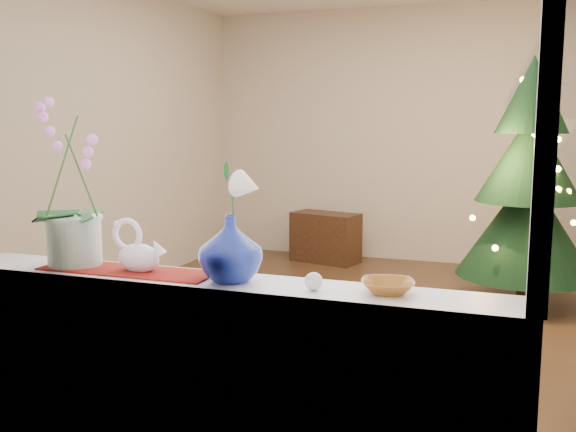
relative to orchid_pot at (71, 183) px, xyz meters
name	(u,v)px	position (x,y,z in m)	size (l,w,h in m)	color
ground	(361,328)	(0.63, 2.36, -1.25)	(5.00, 5.00, 0.00)	#3E2A19
wall_back	(416,136)	(0.63, 4.86, 0.10)	(4.50, 0.10, 2.70)	beige
wall_front	(198,163)	(0.63, -0.14, 0.10)	(4.50, 0.10, 2.70)	beige
wall_left	(93,140)	(-1.62, 2.36, 0.10)	(0.10, 5.00, 2.70)	beige
window_apron	(208,415)	(0.63, -0.10, -0.81)	(2.20, 0.08, 0.88)	white
windowsill	(217,285)	(0.63, -0.01, -0.35)	(2.20, 0.26, 0.04)	white
window_frame	(200,57)	(0.63, -0.11, 0.45)	(2.22, 0.06, 1.60)	white
runner	(127,270)	(0.25, -0.01, -0.33)	(0.70, 0.20, 0.01)	maroon
orchid_pot	(71,183)	(0.00, 0.00, 0.00)	(0.23, 0.23, 0.66)	white
swan	(139,247)	(0.30, 0.00, -0.23)	(0.23, 0.10, 0.19)	white
blue_vase	(230,244)	(0.68, -0.02, -0.19)	(0.26, 0.26, 0.27)	navy
lily	(230,176)	(0.68, -0.02, 0.05)	(0.15, 0.09, 0.21)	white
paperweight	(314,281)	(1.00, -0.04, -0.30)	(0.06, 0.06, 0.06)	silver
amber_dish	(388,287)	(1.25, 0.01, -0.31)	(0.15, 0.15, 0.04)	#935A21
xmas_tree	(528,182)	(1.74, 3.48, -0.24)	(1.10, 1.10, 2.02)	black
side_table	(326,237)	(-0.26, 4.48, -0.99)	(0.71, 0.35, 0.53)	black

